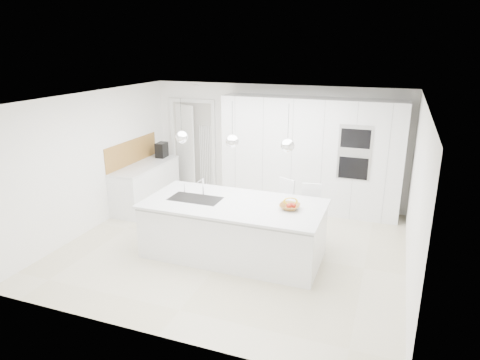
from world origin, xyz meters
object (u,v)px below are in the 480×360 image
(fruit_bowl, at_px, (290,207))
(bar_stool_right, at_px, (309,216))
(espresso_machine, at_px, (162,150))
(bar_stool_left, at_px, (284,210))
(island_base, at_px, (233,231))

(fruit_bowl, bearing_deg, bar_stool_right, 77.51)
(espresso_machine, xyz_separation_m, bar_stool_left, (3.12, -1.22, -0.54))
(island_base, xyz_separation_m, fruit_bowl, (0.89, 0.08, 0.51))
(fruit_bowl, xyz_separation_m, bar_stool_right, (0.17, 0.75, -0.41))
(island_base, relative_size, bar_stool_left, 2.68)
(island_base, xyz_separation_m, espresso_machine, (-2.53, 2.17, 0.63))
(espresso_machine, relative_size, bar_stool_right, 0.31)
(bar_stool_left, bearing_deg, bar_stool_right, 9.28)
(fruit_bowl, height_order, bar_stool_left, bar_stool_left)
(island_base, relative_size, bar_stool_right, 2.67)
(fruit_bowl, distance_m, bar_stool_left, 1.01)
(espresso_machine, distance_m, bar_stool_left, 3.40)
(bar_stool_left, bearing_deg, espresso_machine, -177.87)
(island_base, xyz_separation_m, bar_stool_right, (1.06, 0.83, 0.09))
(island_base, xyz_separation_m, bar_stool_left, (0.59, 0.95, 0.09))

